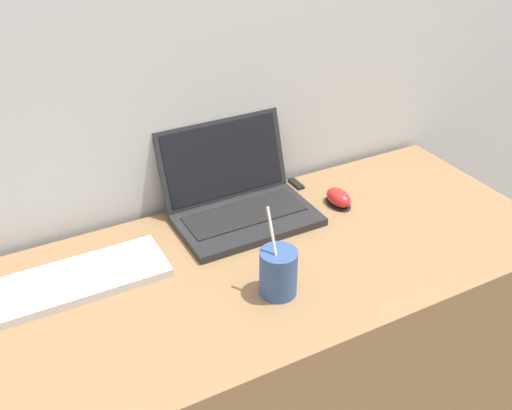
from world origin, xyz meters
name	(u,v)px	position (x,y,z in m)	size (l,w,h in m)	color
wall_back	(207,15)	(0.00, 0.65, 1.25)	(7.00, 0.04, 2.50)	silver
desk	(273,371)	(0.00, 0.30, 0.38)	(1.38, 0.61, 0.77)	#936D47
laptop	(238,197)	(0.01, 0.51, 0.82)	(0.35, 0.28, 0.22)	#232326
drink_cup	(278,272)	(-0.06, 0.19, 0.82)	(0.08, 0.08, 0.20)	#33518C
computer_mouse	(338,198)	(0.26, 0.43, 0.79)	(0.06, 0.09, 0.04)	black
external_keyboard	(80,279)	(-0.43, 0.42, 0.78)	(0.38, 0.15, 0.02)	silver
usb_stick	(296,184)	(0.22, 0.57, 0.77)	(0.02, 0.06, 0.01)	black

